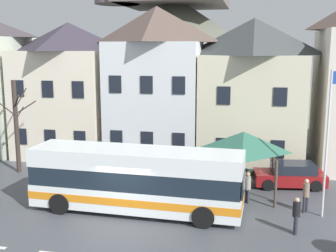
% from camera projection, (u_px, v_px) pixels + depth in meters
% --- Properties ---
extents(ground_plane, '(40.00, 60.00, 0.07)m').
position_uv_depth(ground_plane, '(119.00, 228.00, 18.39)').
color(ground_plane, '#474C52').
extents(townhouse_01, '(6.43, 7.03, 9.60)m').
position_uv_depth(townhouse_01, '(71.00, 89.00, 31.10)').
color(townhouse_01, beige).
rests_on(townhouse_01, ground_plane).
extents(townhouse_02, '(6.16, 5.61, 10.54)m').
position_uv_depth(townhouse_02, '(157.00, 85.00, 28.97)').
color(townhouse_02, silver).
rests_on(townhouse_02, ground_plane).
extents(townhouse_03, '(6.62, 6.52, 9.71)m').
position_uv_depth(townhouse_03, '(252.00, 92.00, 28.19)').
color(townhouse_03, beige).
rests_on(townhouse_03, ground_plane).
extents(hilltop_castle, '(41.64, 41.64, 21.12)m').
position_uv_depth(hilltop_castle, '(174.00, 53.00, 49.42)').
color(hilltop_castle, '#5E6052').
rests_on(hilltop_castle, ground_plane).
extents(transit_bus, '(10.20, 2.83, 3.05)m').
position_uv_depth(transit_bus, '(136.00, 180.00, 19.93)').
color(transit_bus, white).
rests_on(transit_bus, ground_plane).
extents(bus_shelter, '(3.60, 3.60, 3.43)m').
position_uv_depth(bus_shelter, '(244.00, 142.00, 22.06)').
color(bus_shelter, '#473D33').
rests_on(bus_shelter, ground_plane).
extents(parked_car_01, '(4.10, 2.26, 1.38)m').
position_uv_depth(parked_car_01, '(290.00, 175.00, 23.73)').
color(parked_car_01, maroon).
rests_on(parked_car_01, ground_plane).
extents(parked_car_02, '(4.05, 2.02, 1.28)m').
position_uv_depth(parked_car_02, '(84.00, 163.00, 26.34)').
color(parked_car_02, silver).
rests_on(parked_car_02, ground_plane).
extents(pedestrian_00, '(0.32, 0.32, 1.61)m').
position_uv_depth(pedestrian_00, '(248.00, 185.00, 21.16)').
color(pedestrian_00, '#2D2D38').
rests_on(pedestrian_00, ground_plane).
extents(pedestrian_01, '(0.32, 0.36, 1.60)m').
position_uv_depth(pedestrian_01, '(296.00, 214.00, 17.59)').
color(pedestrian_01, '#2D2D38').
rests_on(pedestrian_01, ground_plane).
extents(pedestrian_02, '(0.31, 0.31, 1.65)m').
position_uv_depth(pedestrian_02, '(306.00, 194.00, 19.90)').
color(pedestrian_02, '#2D2D38').
rests_on(pedestrian_02, ground_plane).
extents(public_bench, '(1.54, 0.48, 0.87)m').
position_uv_depth(public_bench, '(245.00, 176.00, 24.20)').
color(public_bench, '#33473D').
rests_on(public_bench, ground_plane).
extents(flagpole, '(0.95, 0.10, 6.82)m').
position_uv_depth(flagpole, '(330.00, 133.00, 18.85)').
color(flagpole, silver).
rests_on(flagpole, ground_plane).
extents(bare_tree_02, '(1.48, 1.87, 5.83)m').
position_uv_depth(bare_tree_02, '(17.00, 125.00, 26.08)').
color(bare_tree_02, '#382D28').
rests_on(bare_tree_02, ground_plane).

